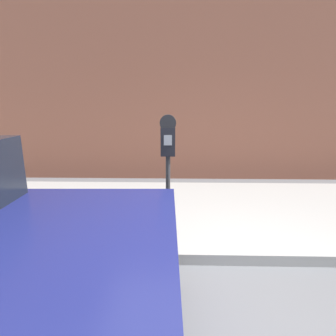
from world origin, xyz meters
The scene contains 4 objects.
ground_plane centered at (0.00, 0.00, 0.00)m, with size 60.00×60.00×0.00m, color slate.
sidewalk centered at (0.00, 2.20, 0.07)m, with size 24.00×2.80×0.13m.
building_facade centered at (0.00, 4.52, 3.46)m, with size 24.00×0.30×6.91m.
parking_meter centered at (-0.57, 1.14, 1.25)m, with size 0.18×0.14×1.52m.
Camera 1 is at (-0.50, -1.81, 1.76)m, focal length 28.00 mm.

